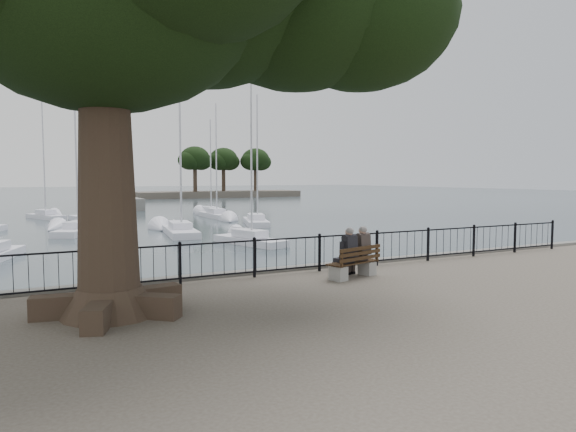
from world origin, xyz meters
TOP-DOWN VIEW (x-y plane):
  - harbor at (0.00, 3.00)m, footprint 260.00×260.00m
  - railing at (0.00, 2.50)m, footprint 22.06×0.06m
  - bench at (1.33, 1.25)m, footprint 1.69×0.91m
  - person_left at (1.07, 1.27)m, footprint 0.51×0.73m
  - person_right at (1.59, 1.42)m, footprint 0.51×0.73m
  - lion_monument at (2.00, 49.93)m, footprint 6.17×6.17m
  - sailboat_b at (-3.49, 25.64)m, footprint 3.63×5.54m
  - sailboat_c at (4.41, 15.80)m, footprint 2.69×5.11m
  - sailboat_d at (9.34, 26.37)m, footprint 3.16×5.81m
  - sailboat_f at (-1.85, 35.54)m, footprint 2.90×5.49m
  - sailboat_g at (9.40, 37.64)m, footprint 1.61×5.14m
  - sailboat_h at (-4.98, 39.91)m, footprint 3.18×5.01m
  - sailboat_i at (8.88, 34.51)m, footprint 1.57×5.51m
  - sailboat_j at (2.24, 22.01)m, footprint 2.36×6.07m
  - far_shore at (25.54, 79.46)m, footprint 30.00×8.60m

SIDE VIEW (x-z plane):
  - sailboat_g at x=9.40m, z-range -5.37..3.95m
  - sailboat_c at x=4.41m, z-range -5.31..3.90m
  - sailboat_d at x=9.34m, z-range -5.74..4.34m
  - sailboat_i at x=8.88m, z-range -5.89..4.51m
  - sailboat_f at x=-1.85m, z-range -6.16..4.81m
  - sailboat_b at x=-3.49m, z-range -6.34..5.00m
  - sailboat_h at x=-4.98m, z-range -6.59..5.32m
  - sailboat_j at x=2.24m, z-range -7.45..6.21m
  - harbor at x=0.00m, z-range -1.10..0.10m
  - bench at x=1.33m, z-range -0.13..0.73m
  - railing at x=0.00m, z-range 0.06..1.06m
  - person_left at x=1.07m, z-range -0.05..1.30m
  - person_right at x=1.59m, z-range -0.05..1.30m
  - lion_monument at x=2.00m, z-range -3.25..5.81m
  - far_shore at x=25.54m, z-range -1.59..7.59m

